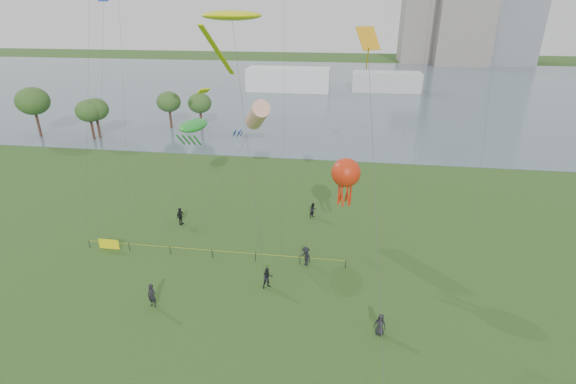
# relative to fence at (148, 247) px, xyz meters

# --- Properties ---
(ground_plane) EXTENTS (400.00, 400.00, 0.00)m
(ground_plane) POSITION_rel_fence_xyz_m (13.39, -12.34, -0.55)
(ground_plane) COLOR #1D3D13
(lake) EXTENTS (400.00, 120.00, 0.08)m
(lake) POSITION_rel_fence_xyz_m (13.39, 87.66, -0.53)
(lake) COLOR slate
(lake) RESTS_ON ground_plane
(building_mid) EXTENTS (20.00, 20.00, 38.00)m
(building_mid) POSITION_rel_fence_xyz_m (59.39, 149.66, 18.45)
(building_mid) COLOR slate
(building_mid) RESTS_ON ground_plane
(building_low) EXTENTS (16.00, 18.00, 28.00)m
(building_low) POSITION_rel_fence_xyz_m (45.39, 155.66, 13.45)
(building_low) COLOR slate
(building_low) RESTS_ON ground_plane
(pavilion_left) EXTENTS (22.00, 8.00, 6.00)m
(pavilion_left) POSITION_rel_fence_xyz_m (1.39, 82.66, 2.45)
(pavilion_left) COLOR white
(pavilion_left) RESTS_ON ground_plane
(pavilion_right) EXTENTS (18.00, 7.00, 5.00)m
(pavilion_right) POSITION_rel_fence_xyz_m (27.39, 85.66, 1.95)
(pavilion_right) COLOR silver
(pavilion_right) RESTS_ON ground_plane
(trees) EXTENTS (31.20, 13.54, 8.52)m
(trees) POSITION_rel_fence_xyz_m (-24.28, 36.02, 4.78)
(trees) COLOR #3B231B
(trees) RESTS_ON ground_plane
(fence) EXTENTS (24.07, 0.07, 1.05)m
(fence) POSITION_rel_fence_xyz_m (0.00, 0.00, 0.00)
(fence) COLOR black
(fence) RESTS_ON ground_plane
(spectator_a) EXTENTS (1.10, 1.04, 1.80)m
(spectator_a) POSITION_rel_fence_xyz_m (11.93, -3.65, 0.34)
(spectator_a) COLOR black
(spectator_a) RESTS_ON ground_plane
(spectator_b) EXTENTS (1.30, 1.30, 1.81)m
(spectator_b) POSITION_rel_fence_xyz_m (14.64, -0.03, 0.35)
(spectator_b) COLOR black
(spectator_b) RESTS_ON ground_plane
(spectator_c) EXTENTS (0.76, 1.19, 1.89)m
(spectator_c) POSITION_rel_fence_xyz_m (0.94, 5.63, 0.39)
(spectator_c) COLOR black
(spectator_c) RESTS_ON ground_plane
(spectator_d) EXTENTS (0.93, 0.75, 1.65)m
(spectator_d) POSITION_rel_fence_xyz_m (20.58, -7.72, 0.27)
(spectator_d) COLOR black
(spectator_d) RESTS_ON ground_plane
(spectator_f) EXTENTS (0.81, 0.64, 1.95)m
(spectator_f) POSITION_rel_fence_xyz_m (3.73, -7.15, 0.42)
(spectator_f) COLOR black
(spectator_f) RESTS_ON ground_plane
(spectator_g) EXTENTS (1.01, 1.04, 1.69)m
(spectator_g) POSITION_rel_fence_xyz_m (14.48, 9.17, 0.29)
(spectator_g) COLOR black
(spectator_g) RESTS_ON ground_plane
(kite_stingray) EXTENTS (5.73, 10.02, 20.60)m
(kite_stingray) POSITION_rel_fence_xyz_m (7.92, 4.04, 19.57)
(kite_stingray) COLOR #3F3F42
(kite_windsock) EXTENTS (7.50, 7.74, 12.71)m
(kite_windsock) POSITION_rel_fence_xyz_m (8.47, 9.97, 10.23)
(kite_windsock) COLOR #3F3F42
(kite_creature) EXTENTS (3.46, 8.97, 10.74)m
(kite_creature) POSITION_rel_fence_xyz_m (2.75, 7.04, 9.72)
(kite_creature) COLOR #3F3F42
(kite_octopus) EXTENTS (5.15, 2.44, 9.44)m
(kite_octopus) POSITION_rel_fence_xyz_m (17.68, 1.80, 7.60)
(kite_octopus) COLOR #3F3F42
(kite_delta) EXTENTS (2.87, 12.11, 19.81)m
(kite_delta) POSITION_rel_fence_xyz_m (18.55, -5.52, 17.57)
(kite_delta) COLOR #3F3F42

